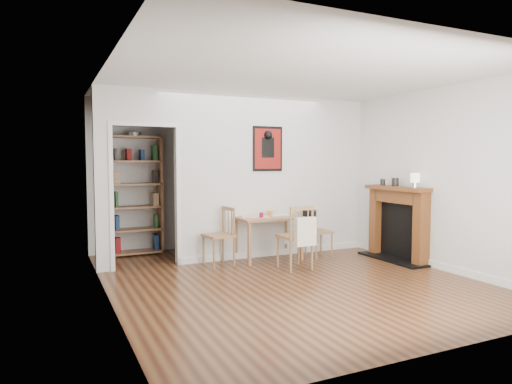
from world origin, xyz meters
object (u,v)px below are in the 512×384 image
chair_right (318,231)px  notebook (279,215)px  ceramic_jar_a (395,182)px  chair_left (219,236)px  red_glass (261,215)px  dining_table (269,222)px  chair_front (295,237)px  mantel_lamp (415,179)px  bookshelf (136,196)px  ceramic_jar_b (383,182)px  orange_fruit (270,213)px  fireplace (398,221)px

chair_right → notebook: (-0.62, 0.19, 0.28)m
chair_right → ceramic_jar_a: ceramic_jar_a is taller
chair_left → red_glass: bearing=-5.8°
dining_table → ceramic_jar_a: bearing=-23.2°
notebook → chair_front: bearing=-100.3°
chair_front → mantel_lamp: (1.71, -0.55, 0.83)m
chair_right → bookshelf: bearing=151.9°
dining_table → chair_right: (0.84, -0.12, -0.19)m
dining_table → ceramic_jar_b: (1.81, -0.53, 0.61)m
chair_front → ceramic_jar_b: (1.73, 0.18, 0.74)m
notebook → ceramic_jar_a: bearing=-27.8°
bookshelf → ceramic_jar_b: bearing=-26.8°
bookshelf → ceramic_jar_a: bookshelf is taller
orange_fruit → ceramic_jar_b: size_ratio=0.84×
chair_left → chair_right: (1.68, -0.10, -0.03)m
chair_right → mantel_lamp: 1.73m
red_glass → notebook: size_ratio=0.24×
chair_right → chair_front: chair_front is taller
notebook → chair_left: bearing=-175.5°
chair_front → notebook: size_ratio=2.79×
dining_table → chair_left: (-0.84, -0.01, -0.17)m
chair_front → ceramic_jar_b: 1.89m
red_glass → bookshelf: bearing=139.9°
chair_front → dining_table: bearing=96.4°
chair_front → mantel_lamp: mantel_lamp is taller
red_glass → mantel_lamp: bearing=-30.8°
mantel_lamp → fireplace: bearing=80.9°
dining_table → chair_front: (0.08, -0.71, -0.13)m
chair_left → mantel_lamp: mantel_lamp is taller
mantel_lamp → ceramic_jar_b: (0.01, 0.72, -0.09)m
notebook → ceramic_jar_b: size_ratio=3.26×
bookshelf → notebook: bookshelf is taller
dining_table → chair_right: size_ratio=1.27×
notebook → mantel_lamp: mantel_lamp is taller
bookshelf → ceramic_jar_b: (3.61, -1.82, 0.23)m
ceramic_jar_a → red_glass: bearing=160.7°
notebook → ceramic_jar_a: 1.90m
red_glass → orange_fruit: bearing=38.1°
dining_table → mantel_lamp: size_ratio=4.57×
chair_left → ceramic_jar_b: (2.65, -0.51, 0.78)m
chair_front → fireplace: (1.78, -0.14, 0.15)m
bookshelf → orange_fruit: (1.89, -1.18, -0.25)m
orange_fruit → ceramic_jar_a: ceramic_jar_a is taller
ceramic_jar_b → fireplace: bearing=-81.1°
dining_table → chair_right: chair_right is taller
bookshelf → ceramic_jar_b: size_ratio=19.54×
dining_table → notebook: (0.22, 0.07, 0.09)m
mantel_lamp → ceramic_jar_a: (0.04, 0.47, -0.07)m
bookshelf → red_glass: bookshelf is taller
orange_fruit → ceramic_jar_a: 2.03m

